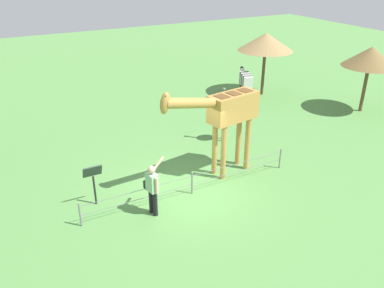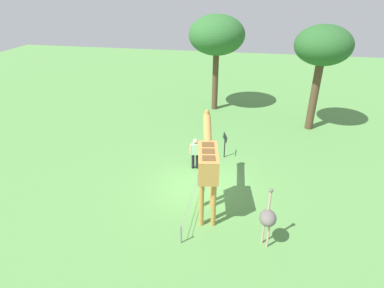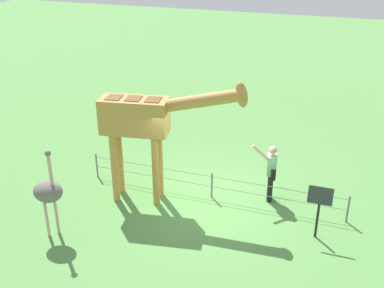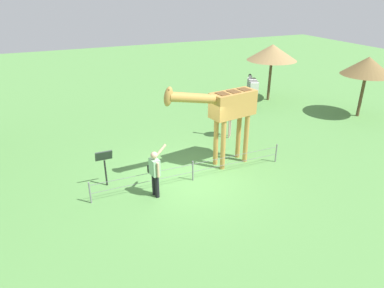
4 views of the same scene
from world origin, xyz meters
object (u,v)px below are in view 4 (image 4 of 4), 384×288
at_px(info_sign, 104,161).
at_px(zebra, 252,87).
at_px(shade_hut_near, 368,66).
at_px(ostrich, 230,112).
at_px(visitor, 155,171).
at_px(giraffe, 226,109).
at_px(shade_hut_far, 272,53).

bearing_deg(info_sign, zebra, -150.24).
bearing_deg(shade_hut_near, ostrich, -1.94).
height_order(visitor, shade_hut_near, shade_hut_near).
relative_size(zebra, ostrich, 0.79).
relative_size(giraffe, shade_hut_near, 1.21).
relative_size(visitor, ostrich, 0.74).
relative_size(visitor, shade_hut_near, 0.54).
height_order(giraffe, shade_hut_far, giraffe).
bearing_deg(visitor, info_sign, -43.39).
height_order(shade_hut_far, info_sign, shade_hut_far).
bearing_deg(shade_hut_far, zebra, 24.80).
bearing_deg(shade_hut_far, shade_hut_near, 122.21).
bearing_deg(info_sign, visitor, 136.61).
relative_size(giraffe, visitor, 2.23).
distance_m(giraffe, info_sign, 4.60).
bearing_deg(giraffe, shade_hut_near, -167.58).
bearing_deg(giraffe, visitor, 18.20).
relative_size(zebra, info_sign, 1.35).
relative_size(shade_hut_far, info_sign, 2.45).
bearing_deg(info_sign, shade_hut_near, -172.71).
distance_m(visitor, zebra, 10.06).
bearing_deg(zebra, visitor, 39.92).
height_order(zebra, shade_hut_near, shade_hut_near).
bearing_deg(visitor, zebra, -140.08).
bearing_deg(visitor, giraffe, -161.80).
xyz_separation_m(shade_hut_near, shade_hut_far, (2.67, -4.24, 0.17)).
bearing_deg(shade_hut_far, giraffe, 44.48).
relative_size(giraffe, ostrich, 1.66).
relative_size(zebra, shade_hut_near, 0.58).
height_order(zebra, shade_hut_far, shade_hut_far).
distance_m(giraffe, shade_hut_far, 8.90).
height_order(giraffe, shade_hut_near, giraffe).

